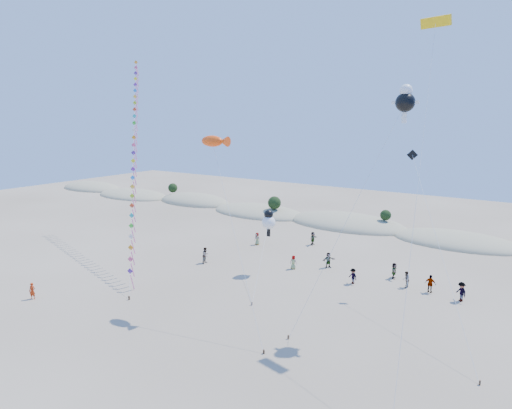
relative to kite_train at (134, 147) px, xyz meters
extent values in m
plane|color=#86735C|center=(16.88, -18.48, -12.89)|extent=(160.00, 160.00, 0.00)
ellipsoid|color=gray|center=(-47.12, 27.12, -12.89)|extent=(17.00, 9.35, 3.20)
ellipsoid|color=#253814|center=(-47.12, 27.12, -12.01)|extent=(13.60, 6.12, 0.68)
ellipsoid|color=gray|center=(-31.12, 25.72, -12.89)|extent=(18.00, 9.90, 2.80)
ellipsoid|color=#253814|center=(-31.12, 25.72, -12.12)|extent=(14.40, 6.48, 0.72)
ellipsoid|color=gray|center=(-15.12, 27.52, -12.89)|extent=(16.00, 8.80, 3.60)
ellipsoid|color=#253814|center=(-15.12, 27.52, -11.90)|extent=(12.80, 5.76, 0.64)
ellipsoid|color=gray|center=(0.88, 26.12, -12.89)|extent=(17.60, 9.68, 3.00)
ellipsoid|color=#253814|center=(0.88, 26.12, -12.07)|extent=(14.08, 6.34, 0.70)
ellipsoid|color=gray|center=(16.88, 26.82, -12.89)|extent=(19.00, 10.45, 3.40)
ellipsoid|color=#253814|center=(16.88, 26.82, -11.96)|extent=(15.20, 6.84, 0.76)
ellipsoid|color=gray|center=(32.88, 25.42, -12.89)|extent=(16.40, 9.02, 2.80)
ellipsoid|color=#253814|center=(32.88, 25.42, -12.12)|extent=(13.12, 5.90, 0.66)
sphere|color=black|center=(-21.12, 27.72, -10.53)|extent=(1.90, 1.90, 1.90)
sphere|color=black|center=(4.88, 24.92, -10.41)|extent=(2.20, 2.20, 2.20)
sphere|color=black|center=(22.88, 26.92, -10.65)|extent=(1.60, 1.60, 1.60)
cube|color=#3F2D1E|center=(11.07, -11.03, -12.72)|extent=(0.12, 0.12, 0.35)
cylinder|color=silver|center=(0.71, -0.74, -0.74)|extent=(20.73, 20.62, 24.33)
cube|color=#542491|center=(9.43, -9.41, -10.97)|extent=(1.14, 0.45, 1.19)
cube|color=pink|center=(9.61, -9.36, -12.07)|extent=(0.19, 0.45, 1.55)
cube|color=#E84977|center=(8.70, -8.68, -10.11)|extent=(1.14, 0.45, 1.19)
cube|color=pink|center=(8.88, -8.63, -11.21)|extent=(0.19, 0.45, 1.55)
cube|color=orange|center=(7.97, -7.95, -9.25)|extent=(1.14, 0.45, 1.19)
cube|color=pink|center=(8.15, -7.90, -10.35)|extent=(0.19, 0.45, 1.55)
cube|color=silver|center=(7.23, -7.22, -8.39)|extent=(1.14, 0.45, 1.19)
cube|color=pink|center=(7.41, -7.17, -9.49)|extent=(0.19, 0.45, 1.55)
cube|color=green|center=(6.50, -6.49, -7.53)|extent=(1.14, 0.45, 1.19)
cube|color=pink|center=(6.68, -6.44, -8.63)|extent=(0.19, 0.45, 1.55)
cube|color=#17AAAD|center=(5.76, -5.76, -6.67)|extent=(1.14, 0.45, 1.19)
cube|color=pink|center=(5.94, -5.71, -7.77)|extent=(0.19, 0.45, 1.55)
cube|color=red|center=(5.03, -5.03, -5.81)|extent=(1.14, 0.45, 1.19)
cube|color=pink|center=(5.21, -4.98, -6.91)|extent=(0.19, 0.45, 1.55)
cube|color=#99CC18|center=(4.30, -4.30, -4.95)|extent=(1.14, 0.45, 1.19)
cube|color=pink|center=(4.48, -4.25, -6.05)|extent=(0.19, 0.45, 1.55)
cube|color=yellow|center=(3.56, -3.57, -4.08)|extent=(1.14, 0.45, 1.19)
cube|color=pink|center=(3.74, -3.52, -5.18)|extent=(0.19, 0.45, 1.55)
cube|color=#1C84EE|center=(2.83, -2.84, -3.22)|extent=(1.14, 0.45, 1.19)
cube|color=pink|center=(3.01, -2.79, -4.32)|extent=(0.19, 0.45, 1.55)
cube|color=purple|center=(2.10, -2.11, -2.36)|extent=(1.14, 0.45, 1.19)
cube|color=pink|center=(2.28, -2.06, -3.46)|extent=(0.19, 0.45, 1.55)
cube|color=yellow|center=(1.36, -1.38, -1.50)|extent=(1.14, 0.45, 1.19)
cube|color=pink|center=(1.54, -1.33, -2.60)|extent=(0.19, 0.45, 1.55)
cube|color=#542491|center=(0.63, -0.65, -0.64)|extent=(1.14, 0.45, 1.19)
cube|color=pink|center=(0.81, -0.60, -1.74)|extent=(0.19, 0.45, 1.55)
cube|color=#E84977|center=(-0.10, 0.08, 0.22)|extent=(1.14, 0.45, 1.19)
cube|color=pink|center=(0.08, 0.13, -0.88)|extent=(0.19, 0.45, 1.55)
cube|color=orange|center=(-0.84, 0.81, 1.08)|extent=(1.14, 0.45, 1.19)
cube|color=pink|center=(-0.66, 0.86, -0.02)|extent=(0.19, 0.45, 1.55)
cube|color=silver|center=(-1.57, 1.53, 1.95)|extent=(1.14, 0.45, 1.19)
cube|color=pink|center=(-1.39, 1.58, 0.85)|extent=(0.19, 0.45, 1.55)
cube|color=green|center=(-2.30, 2.26, 2.81)|extent=(1.14, 0.45, 1.19)
cube|color=pink|center=(-2.12, 2.31, 1.71)|extent=(0.19, 0.45, 1.55)
cube|color=#17AAAD|center=(-3.04, 2.99, 3.67)|extent=(1.14, 0.45, 1.19)
cube|color=pink|center=(-2.86, 3.04, 2.57)|extent=(0.19, 0.45, 1.55)
cube|color=red|center=(-3.77, 3.72, 4.53)|extent=(1.14, 0.45, 1.19)
cube|color=pink|center=(-3.59, 3.77, 3.43)|extent=(0.19, 0.45, 1.55)
cube|color=#99CC18|center=(-4.50, 4.45, 5.39)|extent=(1.14, 0.45, 1.19)
cube|color=pink|center=(-4.32, 4.50, 4.29)|extent=(0.19, 0.45, 1.55)
cube|color=yellow|center=(-5.24, 5.18, 6.25)|extent=(1.14, 0.45, 1.19)
cube|color=pink|center=(-5.06, 5.23, 5.15)|extent=(0.19, 0.45, 1.55)
cube|color=#1C84EE|center=(-5.97, 5.91, 7.11)|extent=(1.14, 0.45, 1.19)
cube|color=pink|center=(-5.79, 5.96, 6.01)|extent=(0.19, 0.45, 1.55)
cube|color=purple|center=(-6.70, 6.64, 7.97)|extent=(1.14, 0.45, 1.19)
cube|color=pink|center=(-6.52, 6.69, 6.87)|extent=(0.19, 0.45, 1.55)
cube|color=yellow|center=(-7.44, 7.37, 8.84)|extent=(1.14, 0.45, 1.19)
cube|color=pink|center=(-7.26, 7.42, 7.74)|extent=(0.19, 0.45, 1.55)
cube|color=#542491|center=(-8.17, 8.10, 9.70)|extent=(1.14, 0.45, 1.19)
cube|color=pink|center=(-7.99, 8.15, 8.60)|extent=(0.19, 0.45, 1.55)
cube|color=#E84977|center=(-8.91, 8.83, 10.56)|extent=(1.14, 0.45, 1.19)
cube|color=pink|center=(-8.73, 8.88, 9.46)|extent=(0.19, 0.45, 1.55)
cube|color=orange|center=(-9.64, 9.56, 11.42)|extent=(1.14, 0.45, 1.19)
cube|color=pink|center=(-9.46, 9.61, 10.32)|extent=(0.19, 0.45, 1.55)
cube|color=#3F2D1E|center=(26.23, -11.99, -12.74)|extent=(0.10, 0.10, 0.30)
cylinder|color=silver|center=(22.06, -9.51, -5.71)|extent=(8.37, 5.00, 14.38)
ellipsoid|color=#FC480D|center=(17.89, -7.02, 1.47)|extent=(2.16, 0.95, 0.95)
cone|color=#FC480D|center=(19.10, -7.02, 1.47)|extent=(0.86, 0.86, 0.86)
cube|color=#3F2D1E|center=(21.06, -5.84, -12.74)|extent=(0.10, 0.10, 0.30)
cylinder|color=silver|center=(19.45, -1.85, -10.14)|extent=(3.25, 8.00, 5.52)
sphere|color=white|center=(17.84, 2.14, -7.39)|extent=(1.44, 1.44, 1.44)
sphere|color=black|center=(17.84, 2.14, -6.52)|extent=(0.96, 0.96, 0.96)
cube|color=black|center=(17.84, 2.14, -8.51)|extent=(0.35, 0.18, 0.80)
cube|color=#3F2D1E|center=(26.66, -9.23, -12.74)|extent=(0.10, 0.10, 0.30)
cylinder|color=silver|center=(29.42, -5.56, -4.20)|extent=(5.54, 7.38, 17.40)
sphere|color=black|center=(32.17, -1.89, 4.49)|extent=(1.43, 1.43, 1.43)
sphere|color=white|center=(32.17, -1.89, 5.35)|extent=(0.93, 0.93, 0.93)
cube|color=white|center=(32.17, -1.89, 3.38)|extent=(0.35, 0.18, 0.80)
cube|color=white|center=(31.47, -1.89, 4.49)|extent=(0.60, 0.15, 0.25)
cube|color=white|center=(32.87, -1.89, 4.49)|extent=(0.60, 0.15, 0.25)
cylinder|color=silver|center=(34.96, -8.54, -1.40)|extent=(2.58, 15.25, 23.00)
cube|color=yellow|center=(33.69, -0.93, 10.09)|extent=(2.20, 0.90, 0.77)
cube|color=black|center=(33.69, -0.91, 10.09)|extent=(2.12, 0.55, 0.19)
cube|color=#3F2D1E|center=(39.33, -7.64, -12.74)|extent=(0.10, 0.10, 0.30)
cylinder|color=silver|center=(35.24, -0.98, -6.42)|extent=(8.21, 13.34, 12.97)
cube|color=black|center=(31.15, 5.67, 0.05)|extent=(0.97, 0.29, 0.99)
imported|color=#B9310E|center=(3.57, -15.76, -12.12)|extent=(0.67, 0.59, 1.54)
imported|color=slate|center=(10.31, 0.67, -11.97)|extent=(0.78, 0.96, 1.84)
imported|color=slate|center=(19.63, 4.46, -12.13)|extent=(0.82, 0.62, 1.52)
imported|color=slate|center=(22.65, 7.01, -12.04)|extent=(1.33, 1.59, 1.72)
imported|color=slate|center=(26.66, 3.92, -12.10)|extent=(1.18, 0.98, 1.59)
imported|color=slate|center=(29.68, 7.68, -12.07)|extent=(0.83, 1.61, 1.65)
imported|color=slate|center=(31.35, 5.85, -12.08)|extent=(0.70, 0.85, 1.63)
imported|color=slate|center=(11.23, 10.02, -12.08)|extent=(0.83, 0.57, 1.63)
imported|color=slate|center=(33.60, 5.84, -12.02)|extent=(1.05, 0.50, 1.75)
imported|color=slate|center=(36.34, 5.30, -11.99)|extent=(1.30, 1.30, 1.80)
imported|color=slate|center=(17.35, 13.98, -12.02)|extent=(0.52, 1.62, 1.74)
camera|label=1|loc=(40.85, -35.11, 3.26)|focal=30.00mm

